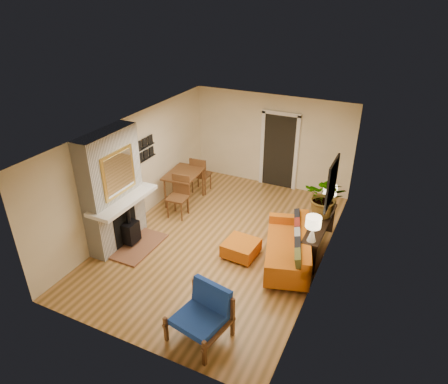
# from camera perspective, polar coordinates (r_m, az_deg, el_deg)

# --- Properties ---
(room_shell) EXTENTS (6.50, 6.50, 6.50)m
(room_shell) POSITION_cam_1_polar(r_m,az_deg,el_deg) (10.52, 8.76, 5.35)
(room_shell) COLOR #BA8347
(room_shell) RESTS_ON ground
(fireplace) EXTENTS (1.09, 1.68, 2.60)m
(fireplace) POSITION_cam_1_polar(r_m,az_deg,el_deg) (8.76, -15.38, -0.14)
(fireplace) COLOR white
(fireplace) RESTS_ON ground
(sofa) EXTENTS (1.40, 2.17, 0.79)m
(sofa) POSITION_cam_1_polar(r_m,az_deg,el_deg) (8.40, 9.59, -7.93)
(sofa) COLOR silver
(sofa) RESTS_ON ground
(ottoman) EXTENTS (0.72, 0.72, 0.34)m
(ottoman) POSITION_cam_1_polar(r_m,az_deg,el_deg) (8.56, 2.44, -7.97)
(ottoman) COLOR silver
(ottoman) RESTS_ON ground
(blue_chair) EXTENTS (1.00, 0.98, 0.89)m
(blue_chair) POSITION_cam_1_polar(r_m,az_deg,el_deg) (6.74, -2.90, -16.62)
(blue_chair) COLOR brown
(blue_chair) RESTS_ON ground
(dining_table) EXTENTS (0.92, 1.96, 1.04)m
(dining_table) POSITION_cam_1_polar(r_m,az_deg,el_deg) (10.38, -5.32, 1.88)
(dining_table) COLOR brown
(dining_table) RESTS_ON ground
(console_table) EXTENTS (0.34, 1.85, 0.72)m
(console_table) POSITION_cam_1_polar(r_m,az_deg,el_deg) (8.74, 13.52, -4.99)
(console_table) COLOR black
(console_table) RESTS_ON ground
(lamp_near) EXTENTS (0.30, 0.30, 0.54)m
(lamp_near) POSITION_cam_1_polar(r_m,az_deg,el_deg) (7.84, 12.59, -4.77)
(lamp_near) COLOR white
(lamp_near) RESTS_ON console_table
(lamp_far) EXTENTS (0.30, 0.30, 0.54)m
(lamp_far) POSITION_cam_1_polar(r_m,az_deg,el_deg) (9.09, 14.86, -0.26)
(lamp_far) COLOR white
(lamp_far) RESTS_ON console_table
(houseplant) EXTENTS (0.83, 0.72, 0.93)m
(houseplant) POSITION_cam_1_polar(r_m,az_deg,el_deg) (8.68, 14.32, -0.67)
(houseplant) COLOR #1E5919
(houseplant) RESTS_ON console_table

